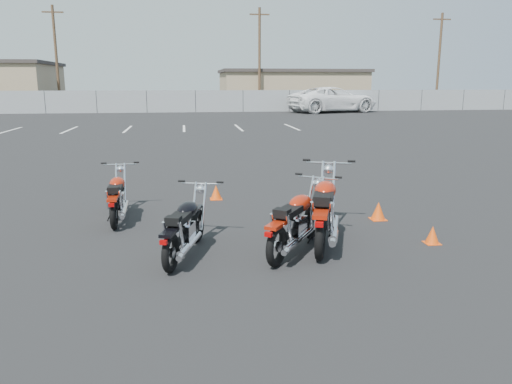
{
  "coord_description": "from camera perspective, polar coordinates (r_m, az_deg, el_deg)",
  "views": [
    {
      "loc": [
        -0.96,
        -7.56,
        2.47
      ],
      "look_at": [
        0.2,
        0.6,
        0.65
      ],
      "focal_mm": 35.0,
      "sensor_mm": 36.0,
      "label": 1
    }
  ],
  "objects": [
    {
      "name": "motorcycle_second_black",
      "position": [
        7.25,
        -8.09,
        -4.05
      ],
      "size": [
        0.96,
        1.9,
        0.94
      ],
      "color": "black",
      "rests_on": "ground"
    },
    {
      "name": "parking_line_stripes",
      "position": [
        27.71,
        -11.35,
        7.11
      ],
      "size": [
        15.12,
        4.0,
        0.01
      ],
      "color": "silver",
      "rests_on": "ground"
    },
    {
      "name": "motorcycle_third_red",
      "position": [
        7.81,
        7.85,
        -2.08
      ],
      "size": [
        1.25,
        2.33,
        1.15
      ],
      "color": "black",
      "rests_on": "ground"
    },
    {
      "name": "motorcycle_front_red",
      "position": [
        9.42,
        -15.55,
        -0.57
      ],
      "size": [
        0.74,
        1.9,
        0.93
      ],
      "color": "black",
      "rests_on": "ground"
    },
    {
      "name": "ground",
      "position": [
        8.01,
        -0.81,
        -5.51
      ],
      "size": [
        120.0,
        120.0,
        0.0
      ],
      "primitive_type": "plane",
      "color": "black",
      "rests_on": "ground"
    },
    {
      "name": "tan_building_east",
      "position": [
        52.72,
        3.97,
        11.76
      ],
      "size": [
        14.4,
        9.4,
        3.7
      ],
      "color": "#9D8865",
      "rests_on": "ground"
    },
    {
      "name": "training_cone_extra",
      "position": [
        10.76,
        -4.59,
        -0.03
      ],
      "size": [
        0.26,
        0.26,
        0.31
      ],
      "color": "#EC4B0C",
      "rests_on": "ground"
    },
    {
      "name": "utility_pole_b",
      "position": [
        48.88,
        -21.86,
        14.19
      ],
      "size": [
        1.8,
        0.24,
        9.0
      ],
      "color": "#453120",
      "rests_on": "ground"
    },
    {
      "name": "training_cone_far",
      "position": [
        8.29,
        19.51,
        -4.64
      ],
      "size": [
        0.23,
        0.23,
        0.28
      ],
      "color": "#EC4B0C",
      "rests_on": "ground"
    },
    {
      "name": "utility_pole_c",
      "position": [
        47.13,
        0.4,
        15.15
      ],
      "size": [
        1.8,
        0.24,
        9.0
      ],
      "color": "#453120",
      "rests_on": "ground"
    },
    {
      "name": "chainlink_fence",
      "position": [
        42.6,
        -6.93,
        10.25
      ],
      "size": [
        80.06,
        0.06,
        1.8
      ],
      "color": "gray",
      "rests_on": "ground"
    },
    {
      "name": "motorcycle_rear_red",
      "position": [
        7.38,
        4.61,
        -3.42
      ],
      "size": [
        1.48,
        1.9,
        1.0
      ],
      "color": "black",
      "rests_on": "ground"
    },
    {
      "name": "training_cone_near",
      "position": [
        9.41,
        13.8,
        -2.1
      ],
      "size": [
        0.28,
        0.28,
        0.33
      ],
      "color": "#EC4B0C",
      "rests_on": "ground"
    },
    {
      "name": "white_van",
      "position": [
        42.66,
        8.82,
        11.2
      ],
      "size": [
        5.61,
        9.25,
        3.29
      ],
      "primitive_type": "imported",
      "rotation": [
        0.0,
        0.0,
        1.84
      ],
      "color": "white",
      "rests_on": "ground"
    },
    {
      "name": "utility_pole_d",
      "position": [
        53.76,
        20.19,
        14.08
      ],
      "size": [
        1.8,
        0.24,
        9.0
      ],
      "color": "#453120",
      "rests_on": "ground"
    }
  ]
}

